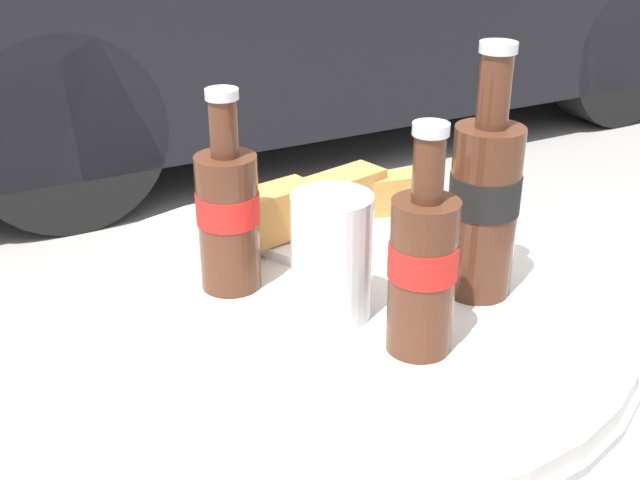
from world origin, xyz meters
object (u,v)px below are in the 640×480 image
(cola_bottle_center, at_px, (228,213))
(drinking_glass, at_px, (332,262))
(cola_bottle_right, at_px, (484,200))
(lunch_plate_near, at_px, (331,213))
(bistro_table, at_px, (332,452))
(cola_bottle_left, at_px, (423,266))

(cola_bottle_center, bearing_deg, drinking_glass, -57.50)
(cola_bottle_right, bearing_deg, lunch_plate_near, 107.79)
(bistro_table, xyz_separation_m, cola_bottle_center, (-0.09, 0.07, 0.29))
(bistro_table, xyz_separation_m, cola_bottle_right, (0.14, -0.06, 0.31))
(bistro_table, relative_size, cola_bottle_center, 3.41)
(cola_bottle_right, distance_m, drinking_glass, 0.17)
(bistro_table, distance_m, cola_bottle_right, 0.35)
(cola_bottle_right, bearing_deg, drinking_glass, 169.06)
(cola_bottle_center, distance_m, drinking_glass, 0.12)
(cola_bottle_left, distance_m, lunch_plate_near, 0.27)
(bistro_table, bearing_deg, drinking_glass, -122.68)
(cola_bottle_left, distance_m, drinking_glass, 0.10)
(cola_bottle_left, bearing_deg, drinking_glass, 114.12)
(cola_bottle_right, height_order, cola_bottle_center, cola_bottle_right)
(bistro_table, height_order, cola_bottle_left, cola_bottle_left)
(bistro_table, distance_m, lunch_plate_near, 0.28)
(drinking_glass, relative_size, lunch_plate_near, 0.43)
(cola_bottle_left, bearing_deg, lunch_plate_near, 78.79)
(bistro_table, relative_size, cola_bottle_right, 2.79)
(cola_bottle_left, xyz_separation_m, cola_bottle_right, (0.12, 0.06, 0.02))
(cola_bottle_center, bearing_deg, bistro_table, -38.81)
(bistro_table, height_order, cola_bottle_right, cola_bottle_right)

